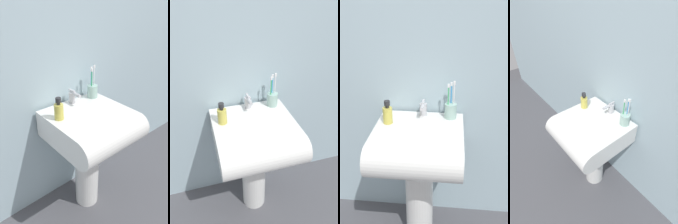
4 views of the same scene
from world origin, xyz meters
TOP-DOWN VIEW (x-y plane):
  - wall_back at (0.00, 0.25)m, footprint 5.00×0.05m
  - sink_pedestal at (0.00, 0.00)m, footprint 0.17×0.17m
  - sink_basin at (0.00, -0.06)m, footprint 0.48×0.50m
  - faucet at (0.01, 0.15)m, footprint 0.04×0.11m
  - toothbrush_cup at (0.17, 0.14)m, footprint 0.07×0.07m
  - soap_bottle at (-0.18, 0.04)m, footprint 0.05×0.05m

SIDE VIEW (x-z plane):
  - sink_pedestal at x=0.00m, z-range 0.00..0.59m
  - sink_basin at x=0.00m, z-range 0.59..0.76m
  - faucet at x=0.01m, z-range 0.76..0.85m
  - toothbrush_cup at x=0.17m, z-range 0.70..0.92m
  - soap_bottle at x=-0.18m, z-range 0.75..0.88m
  - wall_back at x=0.00m, z-range 0.00..2.40m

